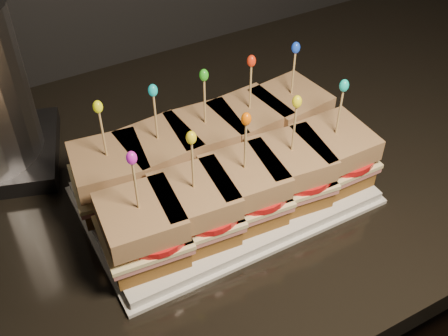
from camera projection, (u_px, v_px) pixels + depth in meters
cabinet at (315, 289)px, 1.26m from camera, size 2.64×0.65×0.90m
granite_slab at (345, 124)px, 0.95m from camera, size 2.68×0.69×0.04m
platter at (224, 192)px, 0.78m from camera, size 0.37×0.23×0.02m
platter_rim at (224, 195)px, 0.79m from camera, size 0.38×0.24×0.01m
sandwich_0_bread_bot at (114, 193)px, 0.75m from camera, size 0.10×0.10×0.02m
sandwich_0_ham at (112, 184)px, 0.74m from camera, size 0.11×0.11×0.01m
sandwich_0_cheese at (111, 180)px, 0.74m from camera, size 0.11×0.11×0.01m
sandwich_0_tomato at (121, 175)px, 0.73m from camera, size 0.09×0.09×0.01m
sandwich_0_bread_top at (108, 164)px, 0.72m from camera, size 0.10×0.10×0.03m
sandwich_0_pick at (103, 137)px, 0.69m from camera, size 0.00×0.00×0.09m
sandwich_0_frill at (98, 107)px, 0.66m from camera, size 0.01×0.01×0.02m
sandwich_1_bread_bot at (162, 175)px, 0.78m from camera, size 0.10×0.10×0.02m
sandwich_1_ham at (161, 167)px, 0.77m from camera, size 0.11×0.10×0.01m
sandwich_1_cheese at (160, 163)px, 0.76m from camera, size 0.11×0.10×0.01m
sandwich_1_tomato at (170, 158)px, 0.76m from camera, size 0.09×0.09×0.01m
sandwich_1_bread_top at (159, 147)px, 0.74m from camera, size 0.10×0.10×0.03m
sandwich_1_pick at (156, 120)px, 0.71m from camera, size 0.00×0.00×0.09m
sandwich_1_frill at (153, 90)px, 0.68m from camera, size 0.01×0.01×0.02m
sandwich_2_bread_bot at (206, 159)px, 0.80m from camera, size 0.10×0.10×0.02m
sandwich_2_ham at (206, 151)px, 0.79m from camera, size 0.11×0.10×0.01m
sandwich_2_cheese at (206, 147)px, 0.79m from camera, size 0.11×0.10×0.01m
sandwich_2_tomato at (215, 142)px, 0.78m from camera, size 0.09×0.09×0.01m
sandwich_2_bread_top at (205, 131)px, 0.77m from camera, size 0.10×0.10×0.03m
sandwich_2_pick at (205, 104)px, 0.74m from camera, size 0.00×0.00×0.09m
sandwich_2_frill at (204, 75)px, 0.71m from camera, size 0.01×0.01×0.02m
sandwich_3_bread_bot at (248, 144)px, 0.83m from camera, size 0.10×0.10×0.02m
sandwich_3_ham at (249, 135)px, 0.82m from camera, size 0.11×0.10×0.01m
sandwich_3_cheese at (249, 132)px, 0.81m from camera, size 0.11×0.11×0.01m
sandwich_3_tomato at (258, 127)px, 0.81m from camera, size 0.09×0.09×0.01m
sandwich_3_bread_top at (249, 116)px, 0.79m from camera, size 0.10×0.10×0.03m
sandwich_3_pick at (250, 90)px, 0.76m from camera, size 0.00×0.00×0.09m
sandwich_3_frill at (251, 61)px, 0.73m from camera, size 0.01×0.01×0.02m
sandwich_4_bread_bot at (288, 130)px, 0.85m from camera, size 0.10×0.10×0.02m
sandwich_4_ham at (289, 121)px, 0.84m from camera, size 0.11×0.11×0.01m
sandwich_4_cheese at (289, 118)px, 0.84m from camera, size 0.11×0.11×0.01m
sandwich_4_tomato at (298, 113)px, 0.83m from camera, size 0.09×0.09×0.01m
sandwich_4_bread_top at (291, 102)px, 0.82m from camera, size 0.10×0.10×0.03m
sandwich_4_pick at (293, 76)px, 0.79m from camera, size 0.00×0.00×0.09m
sandwich_4_frill at (296, 48)px, 0.76m from camera, size 0.01×0.01×0.02m
sandwich_5_bread_bot at (144, 245)px, 0.68m from camera, size 0.10×0.10×0.02m
sandwich_5_ham at (143, 236)px, 0.67m from camera, size 0.11×0.10×0.01m
sandwich_5_cheese at (142, 233)px, 0.67m from camera, size 0.11×0.11×0.01m
sandwich_5_tomato at (153, 228)px, 0.66m from camera, size 0.09×0.09×0.01m
sandwich_5_bread_top at (140, 217)px, 0.65m from camera, size 0.10×0.10×0.03m
sandwich_5_pick at (136, 189)px, 0.62m from camera, size 0.00×0.00×0.09m
sandwich_5_frill at (132, 158)px, 0.59m from camera, size 0.01×0.01×0.02m
sandwich_6_bread_bot at (196, 225)px, 0.71m from camera, size 0.10×0.10×0.02m
sandwich_6_ham at (195, 216)px, 0.70m from camera, size 0.11×0.10×0.01m
sandwich_6_cheese at (195, 212)px, 0.69m from camera, size 0.11×0.10×0.01m
sandwich_6_tomato at (206, 207)px, 0.69m from camera, size 0.09×0.09×0.01m
sandwich_6_bread_top at (194, 196)px, 0.68m from camera, size 0.10×0.10×0.03m
sandwich_6_pick at (193, 168)px, 0.65m from camera, size 0.00×0.00×0.09m
sandwich_6_frill at (191, 138)px, 0.62m from camera, size 0.01×0.01×0.02m
sandwich_7_bread_bot at (243, 205)px, 0.74m from camera, size 0.10×0.10×0.02m
sandwich_7_ham at (244, 196)px, 0.72m from camera, size 0.11×0.10×0.01m
sandwich_7_cheese at (244, 193)px, 0.72m from camera, size 0.11×0.10×0.01m
sandwich_7_tomato at (254, 188)px, 0.72m from camera, size 0.09×0.09×0.01m
sandwich_7_bread_top at (244, 177)px, 0.70m from camera, size 0.10×0.10×0.03m
sandwich_7_pick at (245, 149)px, 0.67m from camera, size 0.00×0.00×0.09m
sandwich_7_frill at (246, 119)px, 0.64m from camera, size 0.01×0.01×0.02m
sandwich_8_bread_bot at (288, 187)px, 0.76m from camera, size 0.10×0.10×0.02m
sandwich_8_ham at (289, 178)px, 0.75m from camera, size 0.11×0.11×0.01m
sandwich_8_cheese at (289, 175)px, 0.75m from camera, size 0.11×0.11×0.01m
sandwich_8_tomato at (300, 170)px, 0.74m from camera, size 0.09×0.09×0.01m
sandwich_8_bread_top at (291, 159)px, 0.73m from camera, size 0.10×0.10×0.03m
sandwich_8_pick at (294, 131)px, 0.70m from camera, size 0.00×0.00×0.09m
sandwich_8_frill at (297, 102)px, 0.67m from camera, size 0.01×0.01×0.02m
sandwich_9_bread_bot at (330, 170)px, 0.79m from camera, size 0.09×0.09×0.02m
sandwich_9_ham at (331, 162)px, 0.78m from camera, size 0.10×0.10×0.01m
sandwich_9_cheese at (332, 158)px, 0.77m from camera, size 0.10×0.10×0.01m
sandwich_9_tomato at (342, 153)px, 0.77m from camera, size 0.09×0.09×0.01m
sandwich_9_bread_top at (334, 142)px, 0.75m from camera, size 0.09×0.09×0.03m
sandwich_9_pick at (339, 115)px, 0.72m from camera, size 0.00×0.00×0.09m
sandwich_9_frill at (344, 86)px, 0.69m from camera, size 0.01×0.01×0.02m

